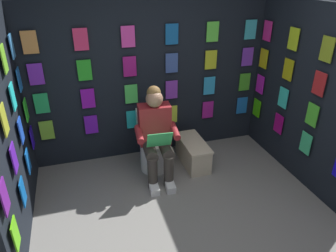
% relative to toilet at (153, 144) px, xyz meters
% --- Properties ---
extents(display_wall_back, '(3.33, 0.14, 2.14)m').
position_rel_toilet_xyz_m(display_wall_back, '(-0.08, -0.44, 0.75)').
color(display_wall_back, black).
rests_on(display_wall_back, ground).
extents(display_wall_left, '(0.14, 2.04, 2.14)m').
position_rel_toilet_xyz_m(display_wall_left, '(-1.75, 0.62, 0.75)').
color(display_wall_left, black).
rests_on(display_wall_left, ground).
extents(display_wall_right, '(0.14, 2.04, 2.14)m').
position_rel_toilet_xyz_m(display_wall_right, '(1.58, 0.62, 0.75)').
color(display_wall_right, black).
rests_on(display_wall_right, ground).
extents(toilet, '(0.42, 0.57, 0.77)m').
position_rel_toilet_xyz_m(toilet, '(0.00, 0.00, 0.00)').
color(toilet, white).
rests_on(toilet, ground).
extents(person_reading, '(0.55, 0.71, 1.19)m').
position_rel_toilet_xyz_m(person_reading, '(0.02, 0.23, 0.27)').
color(person_reading, maroon).
rests_on(person_reading, ground).
extents(comic_longbox_near, '(0.31, 0.68, 0.35)m').
position_rel_toilet_xyz_m(comic_longbox_near, '(-0.53, 0.12, -0.15)').
color(comic_longbox_near, beige).
rests_on(comic_longbox_near, ground).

